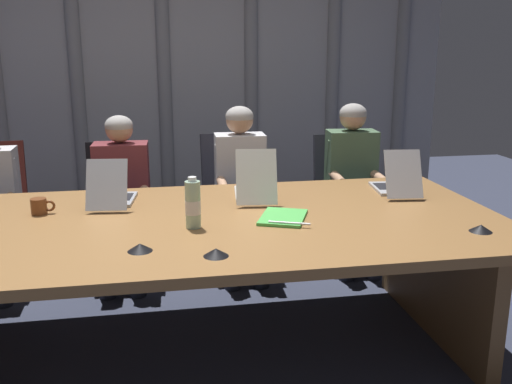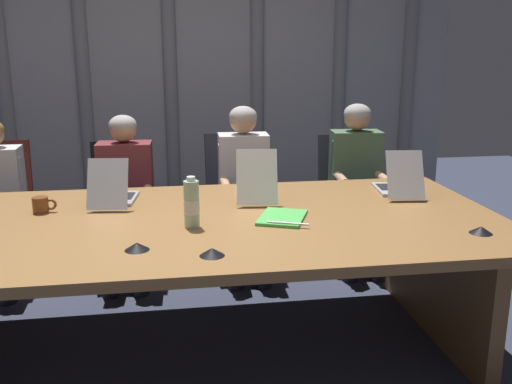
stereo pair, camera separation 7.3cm
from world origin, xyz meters
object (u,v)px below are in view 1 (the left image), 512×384
person_center (241,181)px  water_bottle_primary (193,205)px  person_right_mid (354,176)px  conference_mic_right_side (481,228)px  laptop_left_mid (113,195)px  office_chair_center (235,218)px  person_left_mid (121,190)px  spiral_notepad (283,217)px  coffee_mug_near (40,206)px  conference_mic_middle (140,247)px  laptop_right_mid (395,184)px  office_chair_right_mid (345,213)px  office_chair_left_mid (122,225)px  conference_mic_left_side (216,252)px  laptop_center (255,188)px

person_center → water_bottle_primary: 1.28m
person_right_mid → conference_mic_right_side: person_right_mid is taller
laptop_left_mid → office_chair_center: size_ratio=0.45×
person_left_mid → spiral_notepad: 1.44m
person_center → conference_mic_right_side: size_ratio=10.97×
office_chair_center → spiral_notepad: size_ratio=2.69×
coffee_mug_near → conference_mic_middle: 0.86m
laptop_right_mid → conference_mic_right_side: 0.79m
person_center → office_chair_right_mid: bearing=102.8°
spiral_notepad → person_left_mid: bearing=149.9°
person_center → conference_mic_right_side: 1.78m
water_bottle_primary → office_chair_left_mid: bearing=107.6°
laptop_right_mid → office_chair_right_mid: (0.01, 0.89, -0.45)m
conference_mic_left_side → water_bottle_primary: bearing=99.0°
conference_mic_left_side → conference_mic_right_side: same height
conference_mic_middle → coffee_mug_near: bearing=128.4°
laptop_right_mid → conference_mic_right_side: size_ratio=4.14×
spiral_notepad → conference_mic_left_side: bearing=-108.0°
conference_mic_middle → person_left_mid: bearing=95.9°
conference_mic_left_side → coffee_mug_near: bearing=137.1°
laptop_right_mid → coffee_mug_near: (-2.04, -0.09, -0.01)m
conference_mic_right_side → laptop_right_mid: bearing=97.4°
conference_mic_right_side → laptop_center: bearing=140.0°
laptop_right_mid → spiral_notepad: size_ratio=1.25×
person_left_mid → person_center: size_ratio=0.96×
laptop_left_mid → conference_mic_right_side: 1.96m
laptop_left_mid → office_chair_center: 1.26m
office_chair_center → conference_mic_left_side: (-0.33, -1.77, 0.40)m
office_chair_center → laptop_center: bearing=-4.5°
office_chair_right_mid → spiral_notepad: office_chair_right_mid is taller
laptop_center → office_chair_center: (0.00, 0.86, -0.44)m
spiral_notepad → person_right_mid: bearing=77.5°
office_chair_center → person_right_mid: bearing=75.1°
person_center → conference_mic_left_side: size_ratio=10.97×
laptop_left_mid → laptop_center: laptop_center is taller
laptop_left_mid → person_right_mid: 1.82m
laptop_center → conference_mic_right_side: (0.96, -0.81, -0.04)m
office_chair_center → water_bottle_primary: bearing=-20.7°
conference_mic_right_side → person_center: bearing=121.8°
office_chair_center → office_chair_right_mid: 0.87m
person_left_mid → water_bottle_primary: bearing=21.1°
office_chair_right_mid → person_left_mid: 1.71m
office_chair_left_mid → person_left_mid: person_left_mid is taller
conference_mic_left_side → laptop_right_mid: bearing=36.6°
water_bottle_primary → conference_mic_left_side: water_bottle_primary is taller
person_right_mid → coffee_mug_near: size_ratio=9.59×
person_left_mid → conference_mic_middle: bearing=8.1°
laptop_center → spiral_notepad: size_ratio=1.33×
office_chair_left_mid → conference_mic_right_side: (1.79, -1.67, 0.41)m
office_chair_center → person_right_mid: person_right_mid is taller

